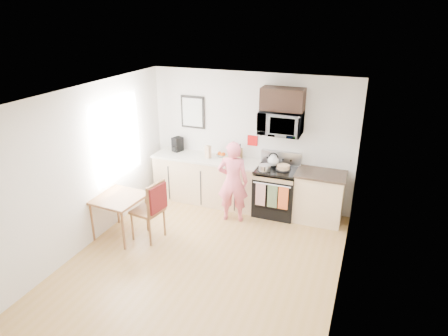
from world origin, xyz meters
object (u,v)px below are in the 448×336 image
at_px(range, 276,192).
at_px(person, 233,182).
at_px(dining_table, 118,201).
at_px(cake, 283,167).
at_px(microwave, 281,123).
at_px(chair, 154,204).

relative_size(range, person, 0.76).
xyz_separation_m(dining_table, cake, (2.40, 1.72, 0.31)).
relative_size(microwave, dining_table, 0.96).
relative_size(range, dining_table, 1.47).
xyz_separation_m(person, chair, (-0.97, -1.14, -0.08)).
bearing_deg(chair, microwave, 55.92).
distance_m(person, cake, 0.96).
bearing_deg(person, microwave, -149.54).
relative_size(range, microwave, 1.53).
distance_m(range, person, 0.92).
bearing_deg(microwave, cake, -48.21).
distance_m(range, dining_table, 2.88).
distance_m(person, chair, 1.50).
xyz_separation_m(range, cake, (0.12, -0.03, 0.53)).
bearing_deg(person, range, -154.67).
bearing_deg(chair, dining_table, -163.40).
relative_size(range, chair, 1.09).
xyz_separation_m(microwave, dining_table, (-2.28, -1.85, -1.11)).
relative_size(microwave, chair, 0.71).
bearing_deg(person, dining_table, 24.95).
bearing_deg(range, cake, -13.42).
xyz_separation_m(range, chair, (-1.65, -1.66, 0.25)).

